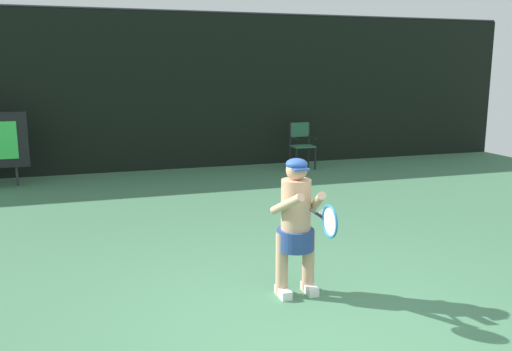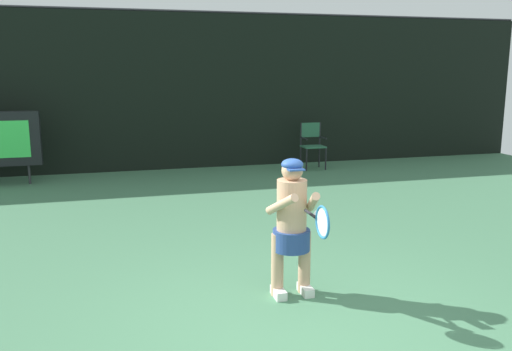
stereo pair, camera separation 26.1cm
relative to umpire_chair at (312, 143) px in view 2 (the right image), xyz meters
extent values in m
cube|color=#427452|center=(-2.99, -7.63, -0.63)|extent=(18.00, 22.00, 0.02)
cube|color=black|center=(-2.99, 0.87, 1.18)|extent=(18.00, 0.12, 3.60)
cylinder|color=#38383D|center=(-2.99, 0.87, 3.01)|extent=(18.00, 0.05, 0.05)
cylinder|color=#2D2D33|center=(-6.26, -0.09, -0.42)|extent=(0.05, 0.05, 0.40)
cylinder|color=black|center=(-0.24, -0.27, -0.36)|extent=(0.04, 0.04, 0.52)
cylinder|color=black|center=(0.24, -0.27, -0.36)|extent=(0.04, 0.04, 0.52)
cylinder|color=black|center=(-0.24, 0.13, -0.36)|extent=(0.04, 0.04, 0.52)
cylinder|color=black|center=(0.24, 0.13, -0.36)|extent=(0.04, 0.04, 0.52)
cube|color=#2A5F44|center=(0.00, -0.07, -0.08)|extent=(0.52, 0.44, 0.03)
cylinder|color=black|center=(-0.24, 0.13, 0.18)|extent=(0.04, 0.04, 0.56)
cylinder|color=black|center=(0.24, 0.13, 0.18)|extent=(0.04, 0.04, 0.56)
cube|color=#2A5F44|center=(0.00, 0.13, 0.29)|extent=(0.48, 0.02, 0.34)
cylinder|color=black|center=(-0.24, -0.07, 0.12)|extent=(0.04, 0.44, 0.04)
cylinder|color=black|center=(0.24, -0.07, 0.12)|extent=(0.04, 0.44, 0.04)
cylinder|color=silver|center=(-0.42, -0.32, -0.50)|extent=(0.07, 0.07, 0.24)
cylinder|color=black|center=(-0.42, -0.32, -0.37)|extent=(0.03, 0.03, 0.03)
cube|color=white|center=(-3.02, -6.83, -0.57)|extent=(0.11, 0.26, 0.09)
cube|color=white|center=(-2.72, -6.83, -0.57)|extent=(0.11, 0.26, 0.09)
cylinder|color=tan|center=(-3.02, -6.78, -0.28)|extent=(0.13, 0.13, 0.67)
cylinder|color=tan|center=(-2.72, -6.78, -0.28)|extent=(0.13, 0.13, 0.67)
cylinder|color=navy|center=(-2.87, -6.78, -0.02)|extent=(0.39, 0.39, 0.22)
cylinder|color=tan|center=(-2.87, -6.78, 0.33)|extent=(0.31, 0.31, 0.56)
sphere|color=tan|center=(-2.87, -6.78, 0.71)|extent=(0.22, 0.22, 0.22)
ellipsoid|color=#284C93|center=(-2.87, -6.78, 0.77)|extent=(0.22, 0.22, 0.12)
cube|color=#284C93|center=(-2.87, -6.87, 0.74)|extent=(0.17, 0.12, 0.02)
cylinder|color=tan|center=(-3.03, -6.94, 0.41)|extent=(0.21, 0.51, 0.31)
cylinder|color=tan|center=(-2.70, -6.94, 0.41)|extent=(0.21, 0.51, 0.31)
cylinder|color=white|center=(-2.68, -7.06, 0.30)|extent=(0.13, 0.12, 0.12)
cylinder|color=black|center=(-2.79, -7.12, 0.34)|extent=(0.03, 0.28, 0.03)
torus|color=#2671B0|center=(-2.79, -7.43, 0.34)|extent=(0.02, 0.31, 0.31)
ellipsoid|color=silver|center=(-2.79, -7.43, 0.34)|extent=(0.01, 0.26, 0.26)
camera|label=1|loc=(-4.90, -11.79, 1.73)|focal=37.86mm
camera|label=2|loc=(-4.64, -11.86, 1.73)|focal=37.86mm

